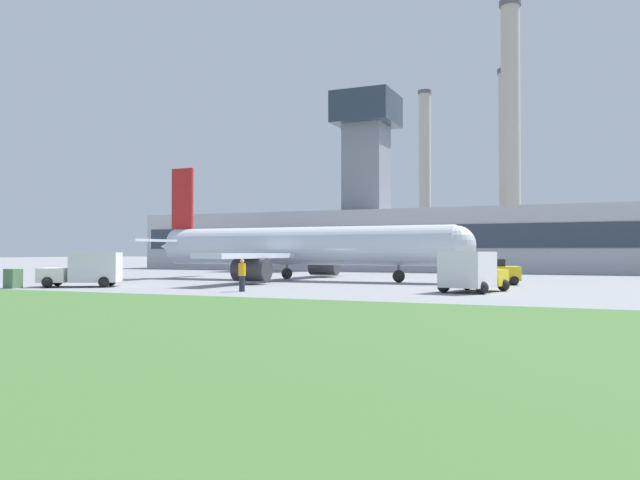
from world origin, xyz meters
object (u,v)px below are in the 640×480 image
(airplane, at_px, (297,247))
(fuel_truck, at_px, (87,270))
(baggage_truck, at_px, (471,272))
(pushback_tug, at_px, (496,273))
(ground_crew_person, at_px, (242,275))

(airplane, bearing_deg, fuel_truck, -123.04)
(baggage_truck, xyz_separation_m, fuel_truck, (-24.02, -4.27, -0.02))
(airplane, distance_m, pushback_tug, 15.45)
(airplane, bearing_deg, baggage_truck, -31.24)
(fuel_truck, relative_size, ground_crew_person, 2.91)
(pushback_tug, xyz_separation_m, baggage_truck, (-0.11, -9.32, 0.33))
(pushback_tug, xyz_separation_m, ground_crew_person, (-12.26, -13.90, 0.16))
(baggage_truck, relative_size, ground_crew_person, 2.65)
(airplane, relative_size, pushback_tug, 7.75)
(pushback_tug, bearing_deg, fuel_truck, -150.61)
(pushback_tug, height_order, baggage_truck, baggage_truck)
(airplane, height_order, baggage_truck, airplane)
(airplane, xyz_separation_m, ground_crew_person, (3.08, -13.82, -1.70))
(fuel_truck, bearing_deg, airplane, 56.96)
(airplane, xyz_separation_m, fuel_truck, (-8.79, -13.51, -1.54))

